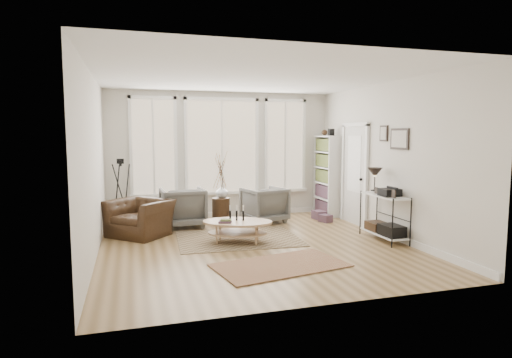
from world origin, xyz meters
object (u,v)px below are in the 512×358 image
object	(u,v)px
armchair_left	(183,207)
side_table	(221,189)
armchair_right	(264,205)
low_shelf	(384,212)
coffee_table	(237,226)
bookcase	(327,175)
accent_chair	(140,218)

from	to	relation	value
armchair_left	side_table	distance (m)	0.89
armchair_left	armchair_right	xyz separation A→B (m)	(1.78, -0.03, -0.02)
low_shelf	coffee_table	distance (m)	2.70
bookcase	coffee_table	size ratio (longest dim) A/B	1.43
coffee_table	side_table	size ratio (longest dim) A/B	0.90
coffee_table	accent_chair	size ratio (longest dim) A/B	1.36
coffee_table	armchair_right	xyz separation A→B (m)	(1.00, 1.59, 0.08)
armchair_left	side_table	size ratio (longest dim) A/B	0.57
coffee_table	armchair_right	bearing A→B (deg)	57.72
low_shelf	accent_chair	bearing A→B (deg)	159.54
side_table	accent_chair	xyz separation A→B (m)	(-1.69, -0.59, -0.42)
bookcase	coffee_table	distance (m)	3.39
low_shelf	armchair_left	distance (m)	4.04
bookcase	coffee_table	bearing A→B (deg)	-143.84
low_shelf	armchair_right	bearing A→B (deg)	127.14
side_table	bookcase	bearing A→B (deg)	7.16
coffee_table	armchair_right	distance (m)	1.88
low_shelf	armchair_left	size ratio (longest dim) A/B	1.43
bookcase	side_table	xyz separation A→B (m)	(-2.64, -0.33, -0.19)
side_table	accent_chair	size ratio (longest dim) A/B	1.50
coffee_table	side_table	world-z (taller)	side_table
coffee_table	accent_chair	distance (m)	1.95
low_shelf	side_table	world-z (taller)	side_table
coffee_table	accent_chair	world-z (taller)	accent_chair
bookcase	armchair_left	size ratio (longest dim) A/B	2.26
low_shelf	bookcase	bearing A→B (deg)	88.72
armchair_left	accent_chair	xyz separation A→B (m)	(-0.87, -0.58, -0.07)
coffee_table	side_table	bearing A→B (deg)	88.48
bookcase	side_table	bearing A→B (deg)	-172.84
bookcase	accent_chair	size ratio (longest dim) A/B	1.94
side_table	armchair_right	bearing A→B (deg)	-2.43
armchair_left	coffee_table	bearing A→B (deg)	113.21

